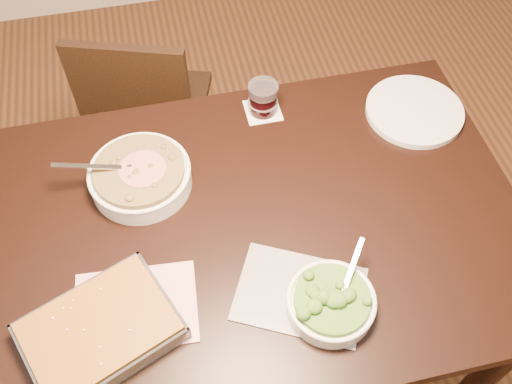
% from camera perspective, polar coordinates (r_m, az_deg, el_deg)
% --- Properties ---
extents(ground, '(4.00, 4.00, 0.00)m').
position_cam_1_polar(ground, '(2.06, -1.14, -14.57)').
color(ground, '#402412').
rests_on(ground, ground).
extents(table, '(1.40, 0.90, 0.75)m').
position_cam_1_polar(table, '(1.47, -1.55, -5.24)').
color(table, black).
rests_on(table, ground).
extents(magazine_a, '(0.28, 0.22, 0.01)m').
position_cam_1_polar(magazine_a, '(1.30, -11.93, -11.22)').
color(magazine_a, '#AD313B').
rests_on(magazine_a, table).
extents(magazine_b, '(0.34, 0.30, 0.00)m').
position_cam_1_polar(magazine_b, '(1.30, 4.41, -10.11)').
color(magazine_b, '#23232A').
rests_on(magazine_b, table).
extents(coaster, '(0.10, 0.10, 0.00)m').
position_cam_1_polar(coaster, '(1.62, 0.69, 8.15)').
color(coaster, white).
rests_on(coaster, table).
extents(stew_bowl, '(0.29, 0.26, 0.10)m').
position_cam_1_polar(stew_bowl, '(1.45, -11.51, 1.60)').
color(stew_bowl, white).
rests_on(stew_bowl, table).
extents(broccoli_bowl, '(0.19, 0.20, 0.08)m').
position_cam_1_polar(broccoli_bowl, '(1.27, 7.51, -10.86)').
color(broccoli_bowl, white).
rests_on(broccoli_bowl, table).
extents(baking_dish, '(0.37, 0.33, 0.06)m').
position_cam_1_polar(baking_dish, '(1.27, -15.29, -13.27)').
color(baking_dish, silver).
rests_on(baking_dish, table).
extents(wine_tumbler, '(0.08, 0.08, 0.09)m').
position_cam_1_polar(wine_tumbler, '(1.58, 0.71, 9.40)').
color(wine_tumbler, black).
rests_on(wine_tumbler, coaster).
extents(dinner_plate, '(0.27, 0.27, 0.02)m').
position_cam_1_polar(dinner_plate, '(1.67, 15.56, 7.83)').
color(dinner_plate, silver).
rests_on(dinner_plate, table).
extents(chair_far, '(0.48, 0.48, 0.81)m').
position_cam_1_polar(chair_far, '(2.08, -10.91, 8.19)').
color(chair_far, black).
rests_on(chair_far, ground).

